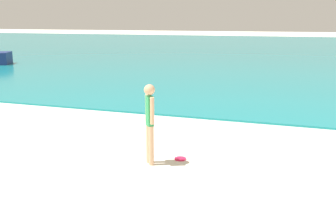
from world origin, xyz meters
The scene contains 3 objects.
water centered at (0.00, 41.02, 0.03)m, with size 160.00×60.00×0.06m, color teal.
person_standing centered at (0.29, 7.08, 0.95)m, with size 0.28×0.31×1.68m.
frisbee centered at (0.81, 7.52, 0.01)m, with size 0.25×0.25×0.03m, color #E51E4C.
Camera 1 is at (3.08, -0.08, 2.95)m, focal length 41.56 mm.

